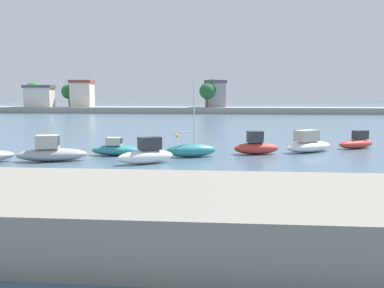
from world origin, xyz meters
name	(u,v)px	position (x,y,z in m)	size (l,w,h in m)	color
ground_plane	(46,192)	(0.00, 0.00, 0.00)	(400.00, 400.00, 0.00)	#476075
moored_boat_1	(51,152)	(-3.74, 9.45, 0.64)	(5.12, 2.84, 1.85)	#9E9EA3
moored_boat_2	(115,149)	(0.00, 12.66, 0.49)	(3.75, 1.58, 1.40)	teal
moored_boat_3	(147,154)	(3.18, 8.97, 0.67)	(3.99, 3.12, 1.82)	white
moored_boat_4	(191,150)	(5.90, 12.39, 0.53)	(4.06, 2.51, 5.87)	teal
moored_boat_5	(256,146)	(10.86, 14.35, 0.63)	(3.80, 2.09, 1.83)	#C63833
moored_boat_6	(309,144)	(15.17, 15.92, 0.67)	(4.62, 3.90, 1.81)	white
moored_boat_7	(357,142)	(19.80, 18.82, 0.53)	(3.87, 3.01, 1.56)	#C63833
mooring_buoy_1	(177,135)	(2.91, 27.46, 0.16)	(0.32, 0.32, 0.32)	yellow
distant_shoreline	(170,105)	(-6.14, 85.51, 1.95)	(132.93, 9.74, 8.31)	gray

